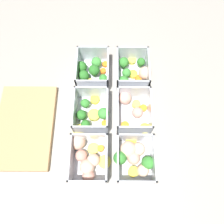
% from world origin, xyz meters
% --- Properties ---
extents(ground_plane, '(4.00, 4.00, 0.00)m').
position_xyz_m(ground_plane, '(0.00, 0.00, 0.00)').
color(ground_plane, gray).
extents(container_near_left, '(0.15, 0.12, 0.08)m').
position_xyz_m(container_near_left, '(-0.14, -0.07, 0.03)').
color(container_near_left, silver).
rests_on(container_near_left, ground_plane).
extents(container_near_center, '(0.15, 0.11, 0.08)m').
position_xyz_m(container_near_center, '(0.01, -0.07, 0.03)').
color(container_near_center, silver).
rests_on(container_near_center, ground_plane).
extents(container_near_right, '(0.14, 0.12, 0.08)m').
position_xyz_m(container_near_right, '(0.15, -0.07, 0.03)').
color(container_near_right, silver).
rests_on(container_near_right, ground_plane).
extents(container_far_left, '(0.16, 0.14, 0.08)m').
position_xyz_m(container_far_left, '(-0.15, 0.07, 0.03)').
color(container_far_left, silver).
rests_on(container_far_left, ground_plane).
extents(container_far_center, '(0.15, 0.12, 0.08)m').
position_xyz_m(container_far_center, '(-0.00, 0.07, 0.03)').
color(container_far_center, silver).
rests_on(container_far_center, ground_plane).
extents(container_far_right, '(0.13, 0.12, 0.08)m').
position_xyz_m(container_far_right, '(0.15, 0.07, 0.03)').
color(container_far_right, silver).
rests_on(container_far_right, ground_plane).
extents(cutting_board, '(0.28, 0.18, 0.02)m').
position_xyz_m(cutting_board, '(-0.04, 0.28, 0.01)').
color(cutting_board, tan).
rests_on(cutting_board, ground_plane).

